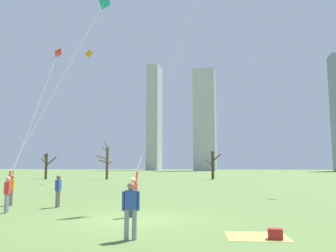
# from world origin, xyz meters

# --- Properties ---
(ground_plane) EXTENTS (400.00, 400.00, 0.00)m
(ground_plane) POSITION_xyz_m (0.00, 0.00, 0.00)
(ground_plane) COLOR #5B7A3D
(kite_flyer_far_back_green) EXTENTS (4.81, 9.74, 21.66)m
(kite_flyer_far_back_green) POSITION_xyz_m (0.77, 2.74, 5.92)
(kite_flyer_far_back_green) COLOR #33384C
(kite_flyer_far_back_green) RESTS_ON ground
(kite_flyer_foreground_right_red) EXTENTS (5.28, 12.67, 13.38)m
(kite_flyer_foreground_right_red) POSITION_xyz_m (-8.57, 4.57, 2.66)
(kite_flyer_foreground_right_red) COLOR #726656
(kite_flyer_foreground_right_red) RESTS_ON ground
(kite_flyer_foreground_left_teal) EXTENTS (0.60, 11.45, 16.08)m
(kite_flyer_foreground_left_teal) POSITION_xyz_m (-6.23, 2.74, 4.15)
(kite_flyer_foreground_left_teal) COLOR gray
(kite_flyer_foreground_left_teal) RESTS_ON ground
(bystander_strolling_midfield) EXTENTS (0.49, 0.30, 1.62)m
(bystander_strolling_midfield) POSITION_xyz_m (1.05, -3.58, 0.90)
(bystander_strolling_midfield) COLOR gray
(bystander_strolling_midfield) RESTS_ON ground
(bystander_far_off_by_trees) EXTENTS (0.24, 0.51, 1.62)m
(bystander_far_off_by_trees) POSITION_xyz_m (-5.02, 2.70, 0.90)
(bystander_far_off_by_trees) COLOR #726656
(bystander_far_off_by_trees) RESTS_ON ground
(distant_kite_drifting_left_orange) EXTENTS (5.17, 1.45, 15.92)m
(distant_kite_drifting_left_orange) POSITION_xyz_m (-13.71, 22.11, 13.99)
(distant_kite_drifting_left_orange) COLOR orange
(distant_kite_drifting_left_orange) RESTS_ON ground
(picnic_spot) EXTENTS (1.98, 1.64, 0.31)m
(picnic_spot) POSITION_xyz_m (4.86, -2.50, 0.09)
(picnic_spot) COLOR #D8BF4C
(picnic_spot) RESTS_ON ground
(bare_tree_leftmost) EXTENTS (2.77, 2.24, 6.02)m
(bare_tree_leftmost) POSITION_xyz_m (-17.06, 37.07, 2.78)
(bare_tree_leftmost) COLOR brown
(bare_tree_leftmost) RESTS_ON ground
(bare_tree_right_of_center) EXTENTS (2.53, 2.86, 4.18)m
(bare_tree_right_of_center) POSITION_xyz_m (-26.93, 35.74, 2.33)
(bare_tree_right_of_center) COLOR #4C3828
(bare_tree_right_of_center) RESTS_ON ground
(bare_tree_rightmost) EXTENTS (2.68, 1.51, 4.47)m
(bare_tree_rightmost) POSITION_xyz_m (-0.39, 40.69, 2.39)
(bare_tree_rightmost) COLOR #423326
(bare_tree_rightmost) RESTS_ON ground
(skyline_mid_tower_right) EXTENTS (6.01, 10.73, 54.75)m
(skyline_mid_tower_right) POSITION_xyz_m (-40.10, 152.41, 27.38)
(skyline_mid_tower_right) COLOR #B2B2B7
(skyline_mid_tower_right) RESTS_ON ground
(skyline_mid_tower_left) EXTENTS (9.76, 10.95, 46.83)m
(skyline_mid_tower_left) POSITION_xyz_m (-12.31, 139.63, 23.41)
(skyline_mid_tower_left) COLOR #B2B2B7
(skyline_mid_tower_left) RESTS_ON ground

